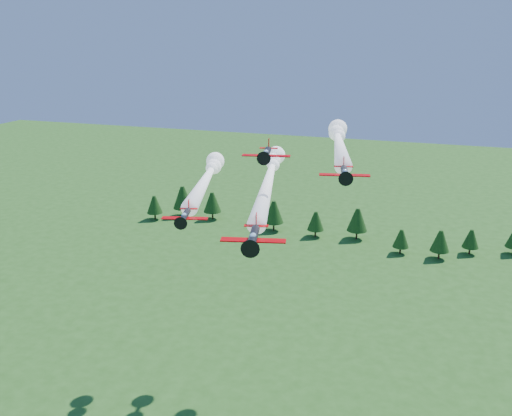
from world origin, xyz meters
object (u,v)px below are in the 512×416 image
(plane_left, at_px, (208,176))
(plane_right, at_px, (339,141))
(plane_lead, at_px, (269,177))
(plane_slot, at_px, (266,153))

(plane_left, height_order, plane_right, plane_right)
(plane_lead, bearing_deg, plane_left, 159.88)
(plane_lead, bearing_deg, plane_right, 22.94)
(plane_left, relative_size, plane_right, 0.97)
(plane_lead, height_order, plane_slot, plane_slot)
(plane_lead, distance_m, plane_left, 12.39)
(plane_left, distance_m, plane_slot, 21.29)
(plane_right, height_order, plane_slot, plane_slot)
(plane_lead, height_order, plane_right, plane_right)
(plane_lead, relative_size, plane_right, 1.30)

